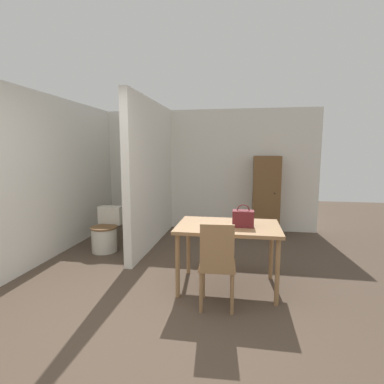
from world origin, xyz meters
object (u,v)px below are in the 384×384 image
dining_table (228,232)px  wooden_cabinet (266,196)px  wooden_chair (217,263)px  handbag (243,218)px  toilet (106,233)px

dining_table → wooden_cabinet: wooden_cabinet is taller
wooden_chair → wooden_cabinet: bearing=74.1°
wooden_chair → handbag: size_ratio=3.57×
dining_table → wooden_chair: (-0.08, -0.53, -0.19)m
toilet → dining_table: bearing=-27.1°
wooden_chair → handbag: handbag is taller
dining_table → wooden_chair: wooden_chair is taller
toilet → handbag: (2.25, -1.11, 0.58)m
toilet → handbag: handbag is taller
handbag → wooden_cabinet: (0.46, 2.57, -0.10)m
wooden_cabinet → wooden_chair: bearing=-103.1°
dining_table → toilet: dining_table is taller
wooden_chair → toilet: size_ratio=1.32×
wooden_chair → toilet: (-1.99, 1.59, -0.21)m
wooden_chair → wooden_cabinet: size_ratio=0.60×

